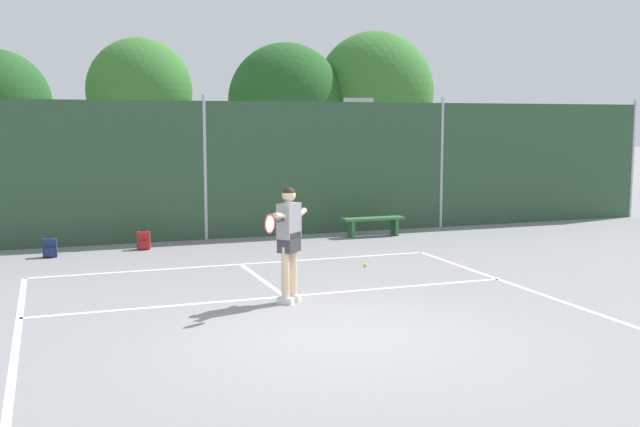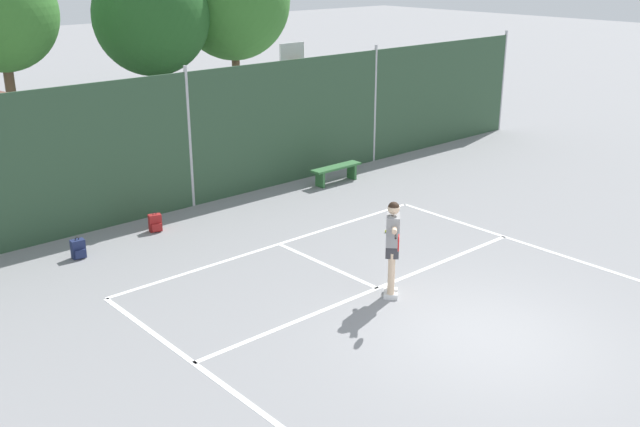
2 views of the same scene
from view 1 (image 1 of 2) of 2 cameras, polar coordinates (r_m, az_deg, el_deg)
name	(u,v)px [view 1 (image 1 of 2)]	position (r m, az deg, el deg)	size (l,w,h in m)	color
ground_plane	(339,336)	(10.37, 1.44, -9.22)	(120.00, 120.00, 0.00)	gray
court_markings	(323,324)	(10.96, 0.20, -8.32)	(8.30, 11.10, 0.01)	white
chainlink_fence	(205,171)	(18.67, -8.64, 3.20)	(26.09, 0.09, 3.53)	#2D4C33
basketball_hoop	(358,141)	(21.92, 2.87, 5.44)	(0.90, 0.67, 3.55)	#9E9EA3
treeline_backdrop	(206,97)	(30.89, -8.59, 8.70)	(25.10, 4.63, 6.72)	brown
tennis_player	(289,234)	(12.04, -2.37, -1.55)	(1.03, 1.09, 1.85)	silver
tennis_ball	(365,265)	(15.20, 3.42, -3.89)	(0.07, 0.07, 0.07)	#CCE033
backpack_navy	(50,248)	(17.18, -19.65, -2.48)	(0.30, 0.26, 0.46)	navy
backpack_red	(144,241)	(17.62, -13.13, -2.03)	(0.32, 0.30, 0.46)	maroon
courtside_bench	(373,222)	(19.13, 4.02, -0.65)	(1.60, 0.36, 0.48)	#336B38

